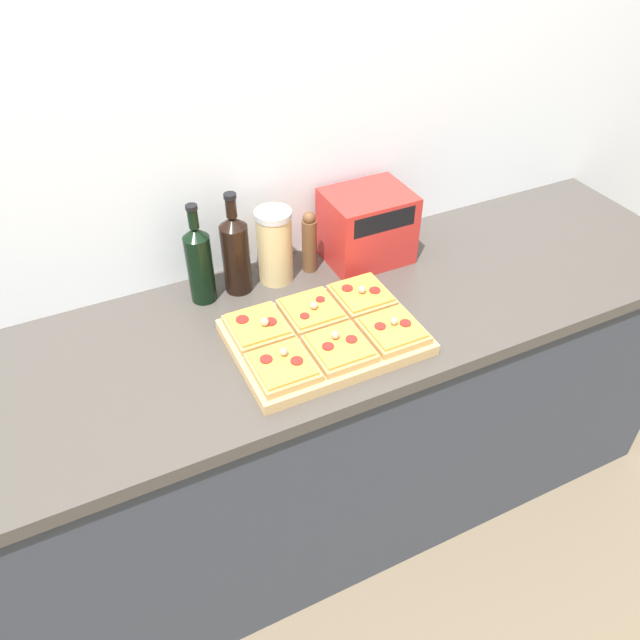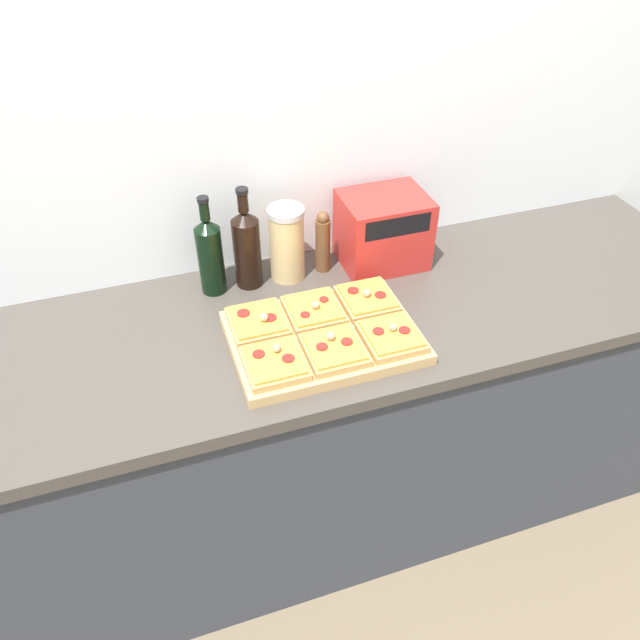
% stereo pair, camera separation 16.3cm
% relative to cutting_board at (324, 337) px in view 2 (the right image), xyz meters
% --- Properties ---
extents(ground_plane, '(12.00, 12.00, 0.00)m').
position_rel_cutting_board_xyz_m(ground_plane, '(-0.05, -0.22, -0.93)').
color(ground_plane, brown).
extents(wall_back, '(6.00, 0.06, 2.50)m').
position_rel_cutting_board_xyz_m(wall_back, '(-0.05, 0.46, 0.32)').
color(wall_back, silver).
rests_on(wall_back, ground_plane).
extents(kitchen_counter, '(2.63, 0.67, 0.91)m').
position_rel_cutting_board_xyz_m(kitchen_counter, '(-0.05, 0.10, -0.47)').
color(kitchen_counter, '#333842').
rests_on(kitchen_counter, ground_plane).
extents(cutting_board, '(0.48, 0.35, 0.03)m').
position_rel_cutting_board_xyz_m(cutting_board, '(0.00, 0.00, 0.00)').
color(cutting_board, tan).
rests_on(cutting_board, kitchen_counter).
extents(pizza_slice_back_left, '(0.14, 0.16, 0.05)m').
position_rel_cutting_board_xyz_m(pizza_slice_back_left, '(-0.15, 0.08, 0.03)').
color(pizza_slice_back_left, tan).
rests_on(pizza_slice_back_left, cutting_board).
extents(pizza_slice_back_center, '(0.14, 0.16, 0.05)m').
position_rel_cutting_board_xyz_m(pizza_slice_back_center, '(0.00, 0.08, 0.03)').
color(pizza_slice_back_center, tan).
rests_on(pizza_slice_back_center, cutting_board).
extents(pizza_slice_back_right, '(0.14, 0.16, 0.05)m').
position_rel_cutting_board_xyz_m(pizza_slice_back_right, '(0.15, 0.08, 0.03)').
color(pizza_slice_back_right, tan).
rests_on(pizza_slice_back_right, cutting_board).
extents(pizza_slice_front_left, '(0.14, 0.16, 0.05)m').
position_rel_cutting_board_xyz_m(pizza_slice_front_left, '(-0.15, -0.08, 0.03)').
color(pizza_slice_front_left, tan).
rests_on(pizza_slice_front_left, cutting_board).
extents(pizza_slice_front_center, '(0.14, 0.16, 0.05)m').
position_rel_cutting_board_xyz_m(pizza_slice_front_center, '(-0.00, -0.08, 0.03)').
color(pizza_slice_front_center, tan).
rests_on(pizza_slice_front_center, cutting_board).
extents(pizza_slice_front_right, '(0.14, 0.16, 0.05)m').
position_rel_cutting_board_xyz_m(pizza_slice_front_right, '(0.15, -0.08, 0.03)').
color(pizza_slice_front_right, tan).
rests_on(pizza_slice_front_right, cutting_board).
extents(olive_oil_bottle, '(0.07, 0.07, 0.30)m').
position_rel_cutting_board_xyz_m(olive_oil_bottle, '(-0.23, 0.32, 0.11)').
color(olive_oil_bottle, black).
rests_on(olive_oil_bottle, kitchen_counter).
extents(wine_bottle, '(0.08, 0.08, 0.31)m').
position_rel_cutting_board_xyz_m(wine_bottle, '(-0.12, 0.32, 0.11)').
color(wine_bottle, black).
rests_on(wine_bottle, kitchen_counter).
extents(grain_jar_tall, '(0.11, 0.11, 0.23)m').
position_rel_cutting_board_xyz_m(grain_jar_tall, '(-0.00, 0.32, 0.10)').
color(grain_jar_tall, tan).
rests_on(grain_jar_tall, kitchen_counter).
extents(pepper_mill, '(0.04, 0.04, 0.20)m').
position_rel_cutting_board_xyz_m(pepper_mill, '(0.11, 0.32, 0.08)').
color(pepper_mill, brown).
rests_on(pepper_mill, kitchen_counter).
extents(toaster_oven, '(0.27, 0.20, 0.22)m').
position_rel_cutting_board_xyz_m(toaster_oven, '(0.29, 0.30, 0.09)').
color(toaster_oven, red).
rests_on(toaster_oven, kitchen_counter).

